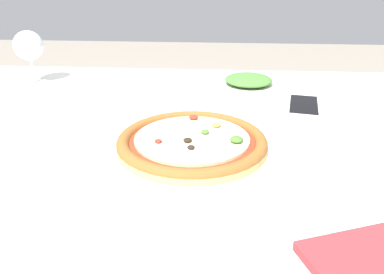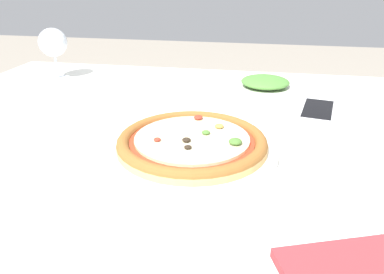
{
  "view_description": "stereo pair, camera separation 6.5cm",
  "coord_description": "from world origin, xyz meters",
  "views": [
    {
      "loc": [
        0.07,
        -0.62,
        1.0
      ],
      "look_at": [
        0.03,
        -0.04,
        0.74
      ],
      "focal_mm": 35.0,
      "sensor_mm": 36.0,
      "label": 1
    },
    {
      "loc": [
        0.14,
        -0.62,
        1.0
      ],
      "look_at": [
        0.03,
        -0.04,
        0.74
      ],
      "focal_mm": 35.0,
      "sensor_mm": 36.0,
      "label": 2
    }
  ],
  "objects": [
    {
      "name": "cell_phone",
      "position": [
        0.27,
        0.21,
        0.71
      ],
      "size": [
        0.1,
        0.15,
        0.01
      ],
      "color": "white",
      "rests_on": "dining_table"
    },
    {
      "name": "dining_table",
      "position": [
        0.0,
        0.0,
        0.63
      ],
      "size": [
        1.3,
        1.11,
        0.71
      ],
      "color": "brown",
      "rests_on": "ground_plane"
    },
    {
      "name": "side_plate",
      "position": [
        0.15,
        0.36,
        0.72
      ],
      "size": [
        0.22,
        0.22,
        0.04
      ],
      "color": "white",
      "rests_on": "dining_table"
    },
    {
      "name": "wine_glass_far_left",
      "position": [
        -0.45,
        0.37,
        0.81
      ],
      "size": [
        0.08,
        0.08,
        0.15
      ],
      "color": "silver",
      "rests_on": "dining_table"
    },
    {
      "name": "pizza_plate",
      "position": [
        0.03,
        -0.04,
        0.72
      ],
      "size": [
        0.3,
        0.3,
        0.04
      ],
      "color": "white",
      "rests_on": "dining_table"
    }
  ]
}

